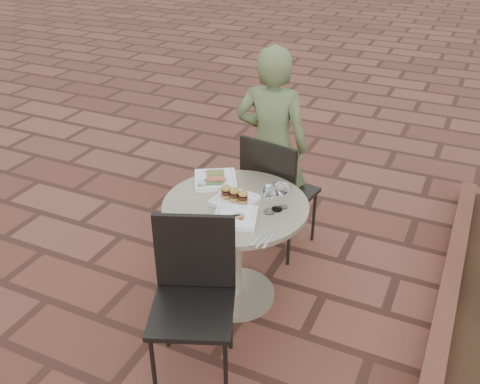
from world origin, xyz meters
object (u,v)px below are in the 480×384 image
at_px(plate_sliders, 234,197).
at_px(chair_far, 275,187).
at_px(chair_near, 194,286).
at_px(plate_salmon, 215,179).
at_px(plate_tuna, 235,217).
at_px(diner, 272,146).
at_px(cafe_table, 236,237).

bearing_deg(plate_sliders, chair_far, 86.44).
bearing_deg(chair_near, chair_far, 68.39).
height_order(chair_near, plate_salmon, chair_near).
bearing_deg(plate_tuna, plate_sliders, 116.92).
distance_m(chair_far, plate_tuna, 0.79).
bearing_deg(diner, chair_far, 112.06).
bearing_deg(plate_tuna, cafe_table, 114.98).
height_order(diner, plate_tuna, diner).
bearing_deg(chair_near, plate_sliders, 72.27).
distance_m(chair_far, chair_near, 1.20).
relative_size(diner, plate_salmon, 4.12).
height_order(cafe_table, plate_tuna, plate_tuna).
relative_size(chair_near, diner, 0.62).
relative_size(cafe_table, chair_near, 0.97).
bearing_deg(cafe_table, chair_far, 87.82).
bearing_deg(chair_far, cafe_table, 97.47).
bearing_deg(plate_salmon, diner, 77.25).
height_order(chair_near, diner, diner).
xyz_separation_m(cafe_table, diner, (-0.10, 0.82, 0.27)).
relative_size(diner, plate_sliders, 5.72).
bearing_deg(plate_tuna, diner, 99.90).
relative_size(chair_far, plate_sliders, 3.54).
relative_size(chair_far, diner, 0.62).
bearing_deg(chair_near, diner, 73.12).
xyz_separation_m(diner, plate_salmon, (-0.14, -0.63, -0.00)).
height_order(chair_far, plate_sliders, chair_far).
xyz_separation_m(cafe_table, plate_sliders, (-0.01, 0.01, 0.28)).
bearing_deg(cafe_table, plate_salmon, 141.13).
relative_size(chair_near, plate_salmon, 2.55).
distance_m(cafe_table, plate_salmon, 0.41).
height_order(diner, plate_salmon, diner).
distance_m(diner, plate_sliders, 0.81).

